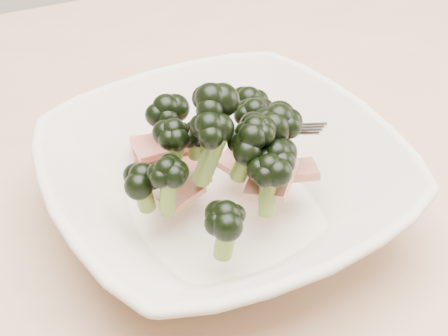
{
  "coord_description": "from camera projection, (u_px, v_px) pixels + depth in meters",
  "views": [
    {
      "loc": [
        -0.24,
        -0.42,
        1.12
      ],
      "look_at": [
        -0.08,
        -0.07,
        0.8
      ],
      "focal_mm": 50.0,
      "sensor_mm": 36.0,
      "label": 1
    }
  ],
  "objects": [
    {
      "name": "dining_table",
      "position": [
        270.0,
        218.0,
        0.67
      ],
      "size": [
        1.2,
        0.8,
        0.75
      ],
      "color": "tan",
      "rests_on": "ground"
    },
    {
      "name": "broccoli_dish",
      "position": [
        224.0,
        177.0,
        0.51
      ],
      "size": [
        0.31,
        0.31,
        0.13
      ],
      "color": "beige",
      "rests_on": "dining_table"
    }
  ]
}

